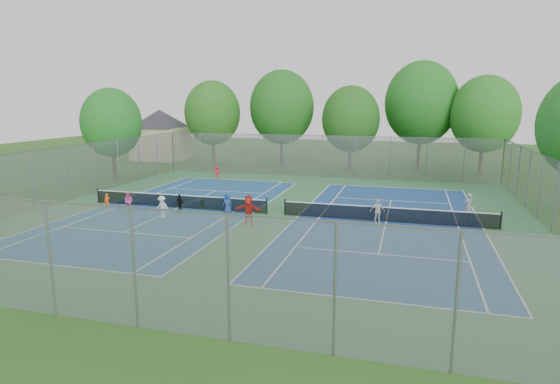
# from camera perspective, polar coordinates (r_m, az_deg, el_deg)

# --- Properties ---
(ground) EXTENTS (120.00, 120.00, 0.00)m
(ground) POSITION_cam_1_polar(r_m,az_deg,el_deg) (30.33, -0.51, -2.76)
(ground) COLOR #2A571B
(ground) RESTS_ON ground
(court_pad) EXTENTS (32.00, 32.00, 0.01)m
(court_pad) POSITION_cam_1_polar(r_m,az_deg,el_deg) (30.33, -0.51, -2.75)
(court_pad) COLOR #326A40
(court_pad) RESTS_ON ground
(court_left) EXTENTS (10.97, 23.77, 0.01)m
(court_left) POSITION_cam_1_polar(r_m,az_deg,el_deg) (32.93, -12.29, -1.88)
(court_left) COLOR navy
(court_left) RESTS_ON court_pad
(court_right) EXTENTS (10.97, 23.77, 0.01)m
(court_right) POSITION_cam_1_polar(r_m,az_deg,el_deg) (29.21, 12.81, -3.55)
(court_right) COLOR navy
(court_right) RESTS_ON court_pad
(net_left) EXTENTS (12.87, 0.10, 0.91)m
(net_left) POSITION_cam_1_polar(r_m,az_deg,el_deg) (32.84, -12.32, -1.13)
(net_left) COLOR black
(net_left) RESTS_ON ground
(net_right) EXTENTS (12.87, 0.10, 0.91)m
(net_right) POSITION_cam_1_polar(r_m,az_deg,el_deg) (29.10, 12.85, -2.71)
(net_right) COLOR black
(net_right) RESTS_ON ground
(fence_north) EXTENTS (32.00, 0.10, 4.00)m
(fence_north) POSITION_cam_1_polar(r_m,az_deg,el_deg) (45.35, 5.17, 4.35)
(fence_north) COLOR gray
(fence_north) RESTS_ON ground
(fence_south) EXTENTS (32.00, 0.10, 4.00)m
(fence_south) POSITION_cam_1_polar(r_m,az_deg,el_deg) (15.70, -17.33, -8.92)
(fence_south) COLOR gray
(fence_south) RESTS_ON ground
(fence_west) EXTENTS (0.10, 32.00, 4.00)m
(fence_west) POSITION_cam_1_polar(r_m,az_deg,el_deg) (37.63, -24.63, 2.03)
(fence_west) COLOR gray
(fence_west) RESTS_ON ground
(fence_east) EXTENTS (0.10, 32.00, 4.00)m
(fence_east) POSITION_cam_1_polar(r_m,az_deg,el_deg) (29.78, 30.53, -0.63)
(fence_east) COLOR gray
(fence_east) RESTS_ON ground
(house) EXTENTS (11.03, 11.03, 7.30)m
(house) POSITION_cam_1_polar(r_m,az_deg,el_deg) (60.48, -14.42, 7.82)
(house) COLOR #B7A88C
(house) RESTS_ON ground
(tree_nw) EXTENTS (6.40, 6.40, 9.58)m
(tree_nw) POSITION_cam_1_polar(r_m,az_deg,el_deg) (55.01, -8.23, 9.51)
(tree_nw) COLOR #443326
(tree_nw) RESTS_ON ground
(tree_nl) EXTENTS (7.20, 7.20, 10.69)m
(tree_nl) POSITION_cam_1_polar(r_m,az_deg,el_deg) (53.23, 0.22, 10.28)
(tree_nl) COLOR #443326
(tree_nl) RESTS_ON ground
(tree_nc) EXTENTS (6.00, 6.00, 8.85)m
(tree_nc) POSITION_cam_1_polar(r_m,az_deg,el_deg) (49.71, 8.62, 8.78)
(tree_nc) COLOR #443326
(tree_nc) RESTS_ON ground
(tree_nr) EXTENTS (7.60, 7.60, 11.42)m
(tree_nr) POSITION_cam_1_polar(r_m,az_deg,el_deg) (52.29, 16.85, 10.35)
(tree_nr) COLOR #443326
(tree_nr) RESTS_ON ground
(tree_ne) EXTENTS (6.60, 6.60, 9.77)m
(tree_ne) POSITION_cam_1_polar(r_m,az_deg,el_deg) (50.74, 23.67, 8.68)
(tree_ne) COLOR #443326
(tree_ne) RESTS_ON ground
(tree_side_w) EXTENTS (5.60, 5.60, 8.47)m
(tree_side_w) POSITION_cam_1_polar(r_m,az_deg,el_deg) (47.04, -19.88, 7.95)
(tree_side_w) COLOR #443326
(tree_side_w) RESTS_ON ground
(ball_crate) EXTENTS (0.41, 0.41, 0.30)m
(ball_crate) POSITION_cam_1_polar(r_m,az_deg,el_deg) (32.74, -16.24, -1.90)
(ball_crate) COLOR #183CB8
(ball_crate) RESTS_ON ground
(ball_hopper) EXTENTS (0.33, 0.33, 0.51)m
(ball_hopper) POSITION_cam_1_polar(r_m,az_deg,el_deg) (32.95, -9.42, -1.35)
(ball_hopper) COLOR green
(ball_hopper) RESTS_ON ground
(student_a) EXTENTS (0.40, 0.27, 1.07)m
(student_a) POSITION_cam_1_polar(r_m,az_deg,el_deg) (33.90, -20.33, -1.06)
(student_a) COLOR #F15C16
(student_a) RESTS_ON ground
(student_b) EXTENTS (0.64, 0.52, 1.24)m
(student_b) POSITION_cam_1_polar(r_m,az_deg,el_deg) (33.04, -17.97, -1.06)
(student_b) COLOR #EA5B9E
(student_b) RESTS_ON ground
(student_c) EXTENTS (0.98, 0.66, 1.41)m
(student_c) POSITION_cam_1_polar(r_m,az_deg,el_deg) (30.24, -14.18, -1.77)
(student_c) COLOR silver
(student_c) RESTS_ON ground
(student_d) EXTENTS (0.76, 0.53, 1.20)m
(student_d) POSITION_cam_1_polar(r_m,az_deg,el_deg) (31.54, -12.15, -1.36)
(student_d) COLOR black
(student_d) RESTS_ON ground
(student_e) EXTENTS (0.74, 0.55, 1.36)m
(student_e) POSITION_cam_1_polar(r_m,az_deg,el_deg) (30.63, -6.41, -1.39)
(student_e) COLOR #284893
(student_e) RESTS_ON ground
(student_f) EXTENTS (1.69, 0.67, 1.78)m
(student_f) POSITION_cam_1_polar(r_m,az_deg,el_deg) (27.74, -3.87, -2.21)
(student_f) COLOR #B42319
(student_f) RESTS_ON ground
(child_far_baseline) EXTENTS (0.91, 0.74, 1.22)m
(child_far_baseline) POSITION_cam_1_polar(r_m,az_deg,el_deg) (44.47, -7.68, 2.36)
(child_far_baseline) COLOR red
(child_far_baseline) RESTS_ON ground
(instructor) EXTENTS (0.74, 0.71, 1.71)m
(instructor) POSITION_cam_1_polar(r_m,az_deg,el_deg) (30.86, 21.97, -1.70)
(instructor) COLOR #979799
(instructor) RESTS_ON ground
(teen_court_b) EXTENTS (0.93, 0.59, 1.47)m
(teen_court_b) POSITION_cam_1_polar(r_m,az_deg,el_deg) (28.70, 11.79, -2.28)
(teen_court_b) COLOR silver
(teen_court_b) RESTS_ON ground
(tennis_ball_0) EXTENTS (0.07, 0.07, 0.07)m
(tennis_ball_0) POSITION_cam_1_polar(r_m,az_deg,el_deg) (28.06, -11.09, -4.04)
(tennis_ball_0) COLOR #DBF438
(tennis_ball_0) RESTS_ON ground
(tennis_ball_1) EXTENTS (0.07, 0.07, 0.07)m
(tennis_ball_1) POSITION_cam_1_polar(r_m,az_deg,el_deg) (31.84, -15.12, -2.42)
(tennis_ball_1) COLOR gold
(tennis_ball_1) RESTS_ON ground
(tennis_ball_2) EXTENTS (0.07, 0.07, 0.07)m
(tennis_ball_2) POSITION_cam_1_polar(r_m,az_deg,el_deg) (28.24, -15.99, -4.16)
(tennis_ball_2) COLOR #B4CC2F
(tennis_ball_2) RESTS_ON ground
(tennis_ball_3) EXTENTS (0.07, 0.07, 0.07)m
(tennis_ball_3) POSITION_cam_1_polar(r_m,az_deg,el_deg) (27.39, -15.36, -4.60)
(tennis_ball_3) COLOR #AFC82E
(tennis_ball_3) RESTS_ON ground
(tennis_ball_4) EXTENTS (0.07, 0.07, 0.07)m
(tennis_ball_4) POSITION_cam_1_polar(r_m,az_deg,el_deg) (33.92, -20.26, -1.91)
(tennis_ball_4) COLOR #C8DC33
(tennis_ball_4) RESTS_ON ground
(tennis_ball_5) EXTENTS (0.07, 0.07, 0.07)m
(tennis_ball_5) POSITION_cam_1_polar(r_m,az_deg,el_deg) (32.14, -20.13, -2.59)
(tennis_ball_5) COLOR #BAC92E
(tennis_ball_5) RESTS_ON ground
(tennis_ball_6) EXTENTS (0.07, 0.07, 0.07)m
(tennis_ball_6) POSITION_cam_1_polar(r_m,az_deg,el_deg) (31.98, -20.37, -2.68)
(tennis_ball_6) COLOR #CEDE33
(tennis_ball_6) RESTS_ON ground
(tennis_ball_7) EXTENTS (0.07, 0.07, 0.07)m
(tennis_ball_7) POSITION_cam_1_polar(r_m,az_deg,el_deg) (29.64, -11.95, -3.26)
(tennis_ball_7) COLOR #CDD732
(tennis_ball_7) RESTS_ON ground
(tennis_ball_8) EXTENTS (0.07, 0.07, 0.07)m
(tennis_ball_8) POSITION_cam_1_polar(r_m,az_deg,el_deg) (29.81, -7.59, -3.03)
(tennis_ball_8) COLOR #E5EE37
(tennis_ball_8) RESTS_ON ground
(tennis_ball_9) EXTENTS (0.07, 0.07, 0.07)m
(tennis_ball_9) POSITION_cam_1_polar(r_m,az_deg,el_deg) (30.21, -20.63, -3.47)
(tennis_ball_9) COLOR #C4ED37
(tennis_ball_9) RESTS_ON ground
(tennis_ball_10) EXTENTS (0.07, 0.07, 0.07)m
(tennis_ball_10) POSITION_cam_1_polar(r_m,az_deg,el_deg) (31.39, -11.86, -2.46)
(tennis_ball_10) COLOR #CEEB36
(tennis_ball_10) RESTS_ON ground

